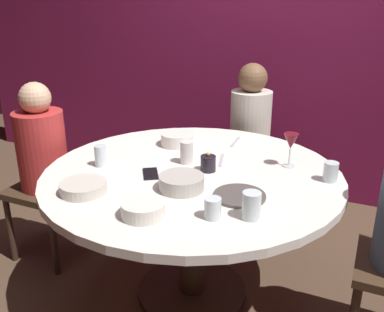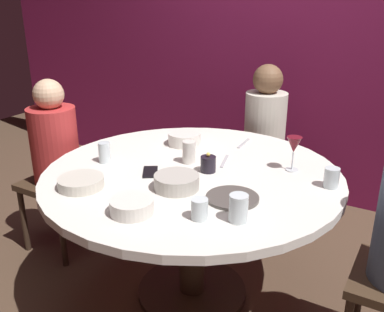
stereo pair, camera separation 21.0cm
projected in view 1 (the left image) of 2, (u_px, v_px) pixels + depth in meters
ground_plane at (192, 292)px, 2.39m from camera, size 8.00×8.00×0.00m
back_wall at (276, 31)px, 3.28m from camera, size 6.00×0.10×2.60m
dining_table at (192, 195)px, 2.17m from camera, size 1.49×1.49×0.74m
seated_diner_left at (42, 153)px, 2.52m from camera, size 0.40×0.40×1.11m
seated_diner_back at (250, 125)px, 2.99m from camera, size 0.40×0.40×1.14m
candle_holder at (208, 163)px, 2.12m from camera, size 0.08×0.08×0.10m
wine_glass at (291, 143)px, 2.14m from camera, size 0.08×0.08×0.18m
dinner_plate at (239, 196)px, 1.85m from camera, size 0.23×0.23×0.01m
cell_phone at (151, 174)px, 2.09m from camera, size 0.14×0.16×0.01m
bowl_serving_large at (177, 139)px, 2.48m from camera, size 0.19×0.19×0.07m
bowl_salad_center at (182, 182)px, 1.92m from camera, size 0.21×0.21×0.07m
bowl_small_white at (143, 209)px, 1.68m from camera, size 0.18×0.18×0.06m
bowl_sauce_side at (83, 187)px, 1.89m from camera, size 0.21×0.21×0.05m
cup_near_candle at (101, 156)px, 2.17m from camera, size 0.06×0.06×0.11m
cup_by_left_diner at (251, 206)px, 1.66m from camera, size 0.07×0.07×0.11m
cup_by_right_diner at (213, 208)px, 1.67m from camera, size 0.07×0.07×0.09m
cup_center_front at (187, 152)px, 2.21m from camera, size 0.07×0.07×0.12m
cup_far_edge at (331, 172)px, 2.00m from camera, size 0.07×0.07×0.09m
fork_near_plate at (222, 160)px, 2.26m from camera, size 0.07×0.18×0.01m
knife_near_plate at (235, 142)px, 2.54m from camera, size 0.03×0.18×0.01m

